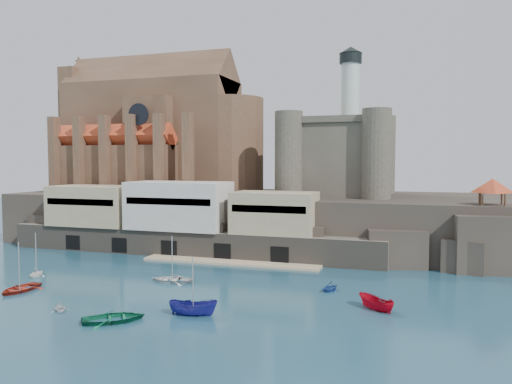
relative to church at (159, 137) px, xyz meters
The scene contains 15 objects.
ground 53.14m from the church, 60.03° to the right, with size 300.00×300.00×0.00m, color navy.
promontory 29.58m from the church, ahead, with size 100.00×36.00×10.00m.
quay 28.37m from the church, 53.41° to the right, with size 70.00×12.00×13.05m.
church is the anchor object (origin of this frame).
castle_keep 40.39m from the church, ahead, with size 21.20×21.20×29.30m.
rock_outcrop 70.41m from the church, 13.61° to the right, with size 14.50×10.50×8.70m.
pavilion 68.65m from the church, 13.48° to the right, with size 6.40×6.40×5.40m.
boat_0 53.79m from the church, 82.46° to the right, with size 4.32×1.25×6.05m, color #AC2D1D.
boat_1 60.96m from the church, 72.36° to the right, with size 2.27×1.39×2.63m, color silver.
boat_2 64.13m from the church, 57.76° to the right, with size 2.07×2.12×5.50m, color navy.
boat_3 64.67m from the church, 65.64° to the right, with size 4.63×1.34×6.48m, color #0F6744.
boat_4 46.94m from the church, 86.39° to the right, with size 2.71×1.66×3.15m, color white.
boat_5 70.02m from the church, 39.98° to the right, with size 1.86×1.91×4.93m, color #B40519.
boat_6 49.60m from the church, 58.95° to the right, with size 4.31×1.25×6.04m, color silver.
boat_7 61.55m from the church, 39.03° to the right, with size 2.68×1.64×3.11m, color #254990.
Camera 1 is at (30.94, -57.76, 16.87)m, focal length 35.00 mm.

